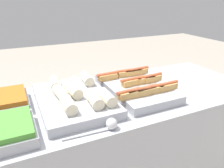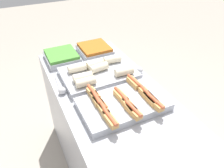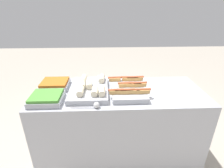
# 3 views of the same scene
# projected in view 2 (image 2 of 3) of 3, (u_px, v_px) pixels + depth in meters

# --- Properties ---
(counter) EXTENTS (1.71, 0.70, 0.92)m
(counter) POSITION_uv_depth(u_px,v_px,m) (116.00, 145.00, 1.70)
(counter) COLOR #A8AAB2
(counter) RESTS_ON ground_plane
(tray_hotdogs) EXTENTS (0.40, 0.54, 0.10)m
(tray_hotdogs) POSITION_uv_depth(u_px,v_px,m) (123.00, 103.00, 1.35)
(tray_hotdogs) COLOR #A8AAB2
(tray_hotdogs) RESTS_ON counter
(tray_wraps) EXTENTS (0.37, 0.54, 0.11)m
(tray_wraps) POSITION_uv_depth(u_px,v_px,m) (98.00, 73.00, 1.63)
(tray_wraps) COLOR #A8AAB2
(tray_wraps) RESTS_ON counter
(tray_side_front) EXTENTS (0.29, 0.26, 0.07)m
(tray_side_front) POSITION_uv_depth(u_px,v_px,m) (62.00, 57.00, 1.84)
(tray_side_front) COLOR #A8AAB2
(tray_side_front) RESTS_ON counter
(tray_side_back) EXTENTS (0.29, 0.26, 0.07)m
(tray_side_back) POSITION_uv_depth(u_px,v_px,m) (95.00, 50.00, 1.95)
(tray_side_back) COLOR #A8AAB2
(tray_side_back) RESTS_ON counter
(serving_spoon_near) EXTENTS (0.25, 0.05, 0.05)m
(serving_spoon_near) POSITION_uv_depth(u_px,v_px,m) (62.00, 90.00, 1.49)
(serving_spoon_near) COLOR silver
(serving_spoon_near) RESTS_ON counter
(serving_spoon_far) EXTENTS (0.26, 0.05, 0.05)m
(serving_spoon_far) POSITION_uv_depth(u_px,v_px,m) (138.00, 69.00, 1.70)
(serving_spoon_far) COLOR silver
(serving_spoon_far) RESTS_ON counter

